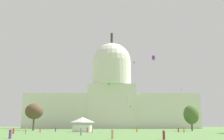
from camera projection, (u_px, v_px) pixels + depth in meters
name	position (u px, v px, depth m)	size (l,w,h in m)	color
capitol_building	(112.00, 96.00, 189.17)	(118.00, 27.24, 68.31)	silver
event_tent	(82.00, 124.00, 92.77)	(6.44, 5.61, 4.94)	white
tree_west_far	(34.00, 111.00, 116.32)	(8.87, 8.51, 11.48)	brown
tree_east_mid	(191.00, 115.00, 108.60)	(8.93, 8.91, 10.26)	#4C3823
person_orange_front_center	(184.00, 130.00, 82.16)	(0.51, 0.51, 1.77)	orange
person_tan_deep_crowd	(26.00, 131.00, 70.77)	(0.62, 0.62, 1.57)	tan
person_purple_mid_right	(10.00, 134.00, 44.30)	(0.56, 0.56, 1.66)	#703D93
person_tan_near_tent	(92.00, 130.00, 80.14)	(0.55, 0.55, 1.62)	tan
person_red_near_tree_west	(87.00, 130.00, 80.29)	(0.49, 0.49, 1.77)	red
person_orange_mid_left	(137.00, 130.00, 89.26)	(0.58, 0.58, 1.49)	orange
person_maroon_mid_center	(164.00, 135.00, 41.74)	(0.38, 0.38, 1.57)	maroon
person_red_front_left	(40.00, 130.00, 84.92)	(0.44, 0.44, 1.62)	red
person_maroon_lawn_far_right	(178.00, 130.00, 86.96)	(0.52, 0.52, 1.56)	maroon
person_denim_edge_east	(56.00, 130.00, 95.35)	(0.55, 0.55, 1.58)	#3D5684
person_grey_aisle_center	(81.00, 132.00, 58.83)	(0.47, 0.47, 1.73)	gray
person_red_back_left	(13.00, 131.00, 70.45)	(0.54, 0.54, 1.53)	red
person_tan_back_center	(113.00, 134.00, 43.61)	(0.59, 0.59, 1.63)	tan
kite_cyan_low	(131.00, 107.00, 131.27)	(0.73, 0.21, 0.90)	#33BCDB
kite_white_mid	(48.00, 93.00, 160.90)	(0.51, 0.74, 1.40)	white
kite_green_mid	(109.00, 84.00, 169.69)	(1.17, 1.10, 4.21)	green
kite_red_high	(134.00, 62.00, 171.01)	(0.78, 0.67, 1.34)	red
kite_lime_high	(125.00, 33.00, 146.72)	(1.38, 1.46, 4.15)	#8CD133
kite_pink_mid	(127.00, 97.00, 157.68)	(0.88, 0.92, 4.21)	pink
kite_blue_mid	(182.00, 90.00, 133.23)	(1.40, 1.28, 0.16)	blue
kite_violet_mid	(153.00, 58.00, 88.78)	(0.97, 1.05, 1.35)	purple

